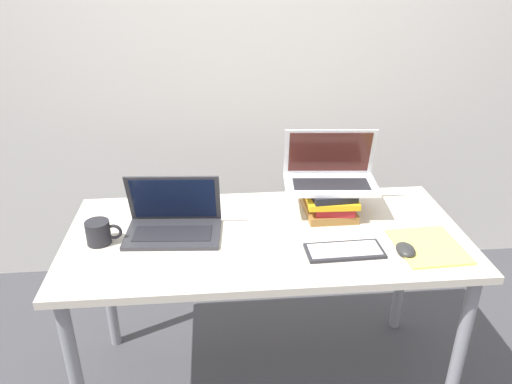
{
  "coord_description": "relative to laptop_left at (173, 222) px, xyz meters",
  "views": [
    {
      "loc": [
        -0.19,
        -1.31,
        1.76
      ],
      "look_at": [
        -0.04,
        0.36,
        0.95
      ],
      "focal_mm": 35.0,
      "sensor_mm": 36.0,
      "label": 1
    }
  ],
  "objects": [
    {
      "name": "notepad",
      "position": [
        0.95,
        -0.2,
        -0.04
      ],
      "size": [
        0.25,
        0.28,
        0.01
      ],
      "color": "#EFE066",
      "rests_on": "desk"
    },
    {
      "name": "laptop_left",
      "position": [
        0.0,
        0.0,
        0.0
      ],
      "size": [
        0.38,
        0.25,
        0.23
      ],
      "color": "#333338",
      "rests_on": "desk"
    },
    {
      "name": "mug",
      "position": [
        -0.27,
        -0.05,
        -0.0
      ],
      "size": [
        0.13,
        0.09,
        0.09
      ],
      "color": "#232328",
      "rests_on": "desk"
    },
    {
      "name": "wall_back",
      "position": [
        0.36,
        0.95,
        0.53
      ],
      "size": [
        8.0,
        0.05,
        2.7
      ],
      "color": "silver",
      "rests_on": "ground_plane"
    },
    {
      "name": "desk",
      "position": [
        0.36,
        -0.04,
        -0.13
      ],
      "size": [
        1.55,
        0.73,
        0.77
      ],
      "color": "beige",
      "rests_on": "ground_plane"
    },
    {
      "name": "mouse",
      "position": [
        0.85,
        -0.23,
        -0.03
      ],
      "size": [
        0.07,
        0.1,
        0.03
      ],
      "color": "#2D2D2D",
      "rests_on": "desk"
    },
    {
      "name": "book_stack",
      "position": [
        0.64,
        0.11,
        0.01
      ],
      "size": [
        0.22,
        0.27,
        0.12
      ],
      "color": "olive",
      "rests_on": "desk"
    },
    {
      "name": "laptop_on_books",
      "position": [
        0.64,
        0.13,
        0.12
      ],
      "size": [
        0.39,
        0.25,
        0.23
      ],
      "color": "silver",
      "rests_on": "book_stack"
    },
    {
      "name": "wireless_keyboard",
      "position": [
        0.63,
        -0.2,
        -0.04
      ],
      "size": [
        0.29,
        0.13,
        0.01
      ],
      "color": "#28282D",
      "rests_on": "desk"
    }
  ]
}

